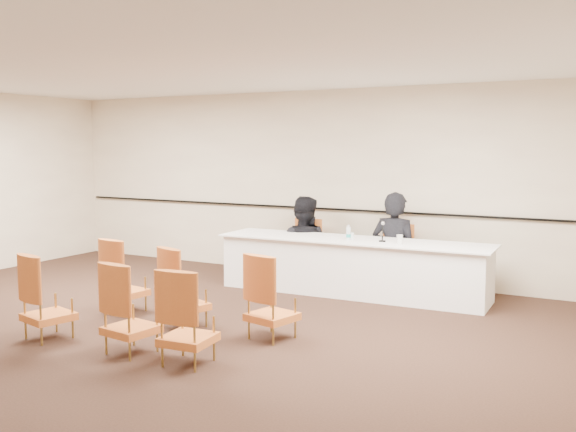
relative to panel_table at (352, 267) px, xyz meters
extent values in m
plane|color=black|center=(-1.02, -2.98, -0.39)|extent=(10.00, 10.00, 0.00)
plane|color=white|center=(-1.02, -2.98, 2.61)|extent=(10.00, 10.00, 0.00)
cube|color=beige|center=(-1.02, 1.02, 1.11)|extent=(10.00, 0.04, 3.00)
cube|color=black|center=(-1.02, 0.98, 0.71)|extent=(9.80, 0.04, 0.03)
imported|color=black|center=(0.42, 0.59, 0.08)|extent=(0.71, 0.47, 1.93)
imported|color=black|center=(-1.07, 0.54, 0.03)|extent=(0.98, 0.82, 1.80)
cube|color=white|center=(0.54, 0.03, 0.40)|extent=(0.35, 0.29, 0.00)
cylinder|color=white|center=(-0.01, -0.02, 0.44)|extent=(0.08, 0.08, 0.10)
cylinder|color=silver|center=(0.74, -0.14, 0.46)|extent=(0.09, 0.09, 0.13)
camera|label=1|loc=(3.51, -8.34, 1.71)|focal=40.00mm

